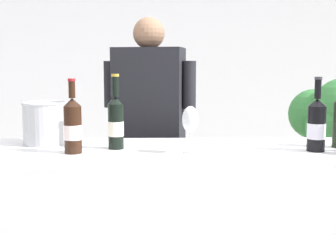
# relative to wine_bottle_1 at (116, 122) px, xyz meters

# --- Properties ---
(wall_back) EXTENTS (8.00, 0.10, 2.80)m
(wall_back) POSITION_rel_wine_bottle_1_xyz_m (0.34, 2.58, 0.28)
(wall_back) COLOR white
(wall_back) RESTS_ON ground_plane
(wine_bottle_1) EXTENTS (0.07, 0.07, 0.35)m
(wine_bottle_1) POSITION_rel_wine_bottle_1_xyz_m (0.00, 0.00, 0.00)
(wine_bottle_1) COLOR black
(wine_bottle_1) RESTS_ON counter
(wine_bottle_3) EXTENTS (0.08, 0.08, 0.34)m
(wine_bottle_3) POSITION_rel_wine_bottle_1_xyz_m (0.92, -0.07, -0.01)
(wine_bottle_3) COLOR black
(wine_bottle_3) RESTS_ON counter
(wine_bottle_5) EXTENTS (0.08, 0.08, 0.33)m
(wine_bottle_5) POSITION_rel_wine_bottle_1_xyz_m (-0.18, -0.10, -0.00)
(wine_bottle_5) COLOR black
(wine_bottle_5) RESTS_ON counter
(wine_glass) EXTENTS (0.07, 0.07, 0.21)m
(wine_glass) POSITION_rel_wine_bottle_1_xyz_m (0.34, -0.12, 0.02)
(wine_glass) COLOR silver
(wine_glass) RESTS_ON counter
(ice_bucket) EXTENTS (0.22, 0.22, 0.21)m
(ice_bucket) POSITION_rel_wine_bottle_1_xyz_m (-0.36, 0.13, -0.02)
(ice_bucket) COLOR silver
(ice_bucket) RESTS_ON counter
(person_server) EXTENTS (0.56, 0.32, 1.67)m
(person_server) POSITION_rel_wine_bottle_1_xyz_m (0.14, 0.63, -0.31)
(person_server) COLOR black
(person_server) RESTS_ON ground_plane
(potted_shrub) EXTENTS (0.56, 0.60, 1.30)m
(potted_shrub) POSITION_rel_wine_bottle_1_xyz_m (1.46, 1.05, -0.17)
(potted_shrub) COLOR brown
(potted_shrub) RESTS_ON ground_plane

